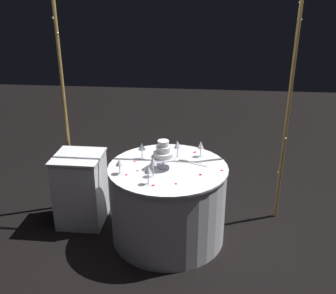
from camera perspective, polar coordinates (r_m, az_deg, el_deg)
ground_plane at (r=3.90m, az=0.00°, el=-13.02°), size 12.00×12.00×0.00m
decorative_arch at (r=3.72m, az=0.80°, el=11.54°), size 2.27×0.06×2.38m
main_table at (r=3.69m, az=0.00°, el=-8.24°), size 1.10×1.10×0.76m
side_table at (r=4.03m, az=-12.78°, el=-6.09°), size 0.47×0.47×0.75m
tiered_cake at (r=3.44m, az=-0.70°, el=-0.77°), size 0.22×0.22×0.26m
wine_glass_0 at (r=3.37m, az=-7.21°, el=-2.38°), size 0.07×0.07×0.14m
wine_glass_1 at (r=3.64m, az=-3.89°, el=-0.01°), size 0.07×0.07×0.16m
wine_glass_2 at (r=3.67m, az=1.40°, el=0.28°), size 0.06×0.06×0.17m
wine_glass_3 at (r=3.70m, az=4.88°, el=0.23°), size 0.06×0.06×0.16m
wine_glass_4 at (r=3.29m, az=-2.21°, el=-2.27°), size 0.06×0.06×0.18m
wine_glass_5 at (r=3.17m, az=-2.97°, el=-3.47°), size 0.06×0.06×0.17m
cake_knife at (r=3.59m, az=3.47°, el=-2.32°), size 0.28×0.14×0.01m
rose_petal_0 at (r=3.63m, az=-4.99°, el=-2.15°), size 0.03×0.03×0.00m
rose_petal_1 at (r=3.83m, az=3.99°, el=-0.76°), size 0.04×0.04×0.00m
rose_petal_2 at (r=3.22m, az=1.18°, el=-5.46°), size 0.03×0.03×0.00m
rose_petal_3 at (r=3.19m, az=-2.23°, el=-5.69°), size 0.04×0.04×0.00m
rose_petal_4 at (r=3.45m, az=-4.53°, el=-3.53°), size 0.03×0.02×0.00m
rose_petal_5 at (r=3.68m, az=-1.27°, el=-1.72°), size 0.04×0.03×0.00m
rose_petal_6 at (r=3.38m, az=4.81°, el=-4.10°), size 0.03×0.04×0.00m
rose_petal_7 at (r=3.38m, az=-6.20°, el=-4.10°), size 0.02×0.03×0.00m
rose_petal_8 at (r=3.57m, az=4.68°, el=-2.54°), size 0.04×0.04×0.00m
rose_petal_9 at (r=3.65m, az=-0.73°, el=-1.90°), size 0.04×0.04×0.00m
rose_petal_10 at (r=3.47m, az=7.97°, el=-3.46°), size 0.04×0.03×0.00m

